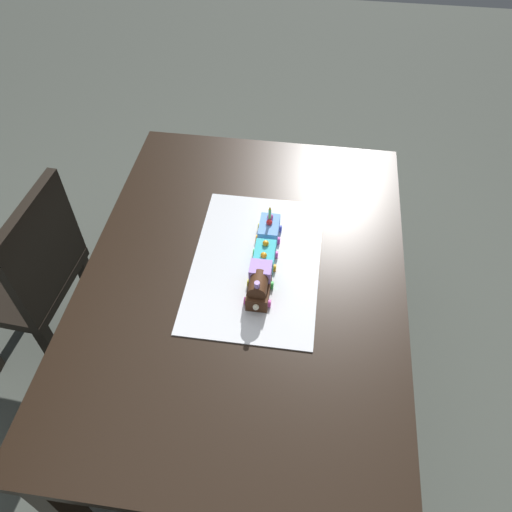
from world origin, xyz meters
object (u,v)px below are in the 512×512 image
Objects in this scene: birthday_candle at (270,213)px; cake_car_flatbed_turquoise at (265,256)px; chair at (31,278)px; dining_table at (244,296)px; cake_locomotive at (259,285)px; cake_car_caboose_sky_blue at (269,229)px.

cake_car_flatbed_turquoise is at bearing -180.00° from birthday_candle.
cake_car_flatbed_turquoise is (-0.03, -0.89, 0.30)m from chair.
chair is at bearing 83.90° from dining_table.
chair is 0.96m from cake_locomotive.
cake_locomotive is (-0.07, -0.06, 0.16)m from dining_table.
cake_car_caboose_sky_blue is at bearing 99.58° from chair.
chair is at bearing 95.62° from cake_car_caboose_sky_blue.
dining_table is 0.16m from cake_car_flatbed_turquoise.
chair is at bearing 96.17° from birthday_candle.
cake_car_flatbed_turquoise is 1.00× the size of cake_car_caboose_sky_blue.
cake_car_caboose_sky_blue is at bearing -18.36° from dining_table.
cake_car_caboose_sky_blue reaches higher than dining_table.
cake_locomotive is at bearing 180.00° from birthday_candle.
cake_car_caboose_sky_blue is at bearing -0.00° from cake_locomotive.
cake_car_caboose_sky_blue is at bearing -180.00° from birthday_candle.
cake_car_flatbed_turquoise is 0.12m from cake_car_caboose_sky_blue.
chair is 8.60× the size of cake_car_caboose_sky_blue.
cake_car_flatbed_turquoise and cake_car_caboose_sky_blue have the same top height.
cake_car_caboose_sky_blue is (0.25, -0.00, -0.02)m from cake_locomotive.
dining_table is 27.05× the size of birthday_candle.
cake_locomotive is 0.25m from cake_car_caboose_sky_blue.
cake_car_caboose_sky_blue is (0.09, -0.89, 0.30)m from chair.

